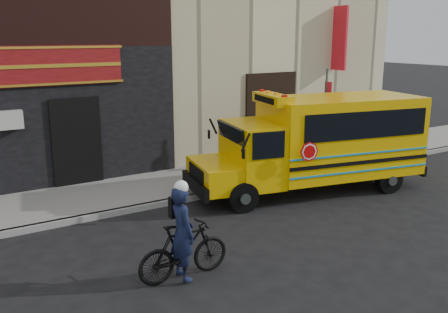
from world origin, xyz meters
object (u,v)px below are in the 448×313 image
school_bus (321,140)px  bicycle (184,251)px  cyclist (182,235)px  sign_pole (325,115)px

school_bus → bicycle: 6.63m
cyclist → bicycle: bearing=-44.9°
sign_pole → cyclist: 9.10m
school_bus → cyclist: 6.67m
school_bus → cyclist: size_ratio=4.00×
school_bus → bicycle: bearing=-154.9°
bicycle → cyclist: 0.35m
school_bus → cyclist: bearing=-154.6°
cyclist → school_bus: bearing=-65.2°
school_bus → cyclist: (-6.00, -2.84, -0.61)m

